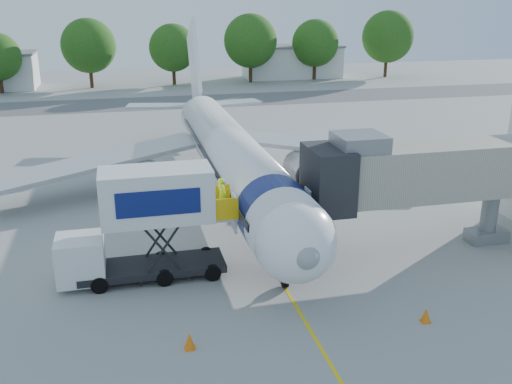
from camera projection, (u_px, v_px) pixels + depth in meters
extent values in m
plane|color=#9B9B98|center=(242.00, 216.00, 35.76)|extent=(160.00, 160.00, 0.00)
cube|color=yellow|center=(242.00, 216.00, 35.76)|extent=(0.15, 70.00, 0.01)
cube|color=#59595B|center=(175.00, 102.00, 74.40)|extent=(120.00, 10.00, 0.01)
cylinder|color=white|center=(233.00, 158.00, 37.55)|extent=(3.70, 28.00, 3.70)
sphere|color=white|center=(295.00, 241.00, 24.67)|extent=(3.70, 3.70, 3.70)
sphere|color=gray|center=(307.00, 256.00, 23.24)|extent=(1.10, 1.10, 1.10)
cone|color=white|center=(197.00, 110.00, 53.19)|extent=(3.70, 6.00, 3.70)
cube|color=white|center=(194.00, 63.00, 52.75)|extent=(0.35, 7.26, 8.29)
cube|color=#ACAEB0|center=(341.00, 147.00, 42.97)|extent=(16.17, 9.32, 1.42)
cube|color=#ACAEB0|center=(94.00, 162.00, 39.02)|extent=(16.17, 9.32, 1.42)
cylinder|color=#999BA0|center=(304.00, 170.00, 40.69)|extent=(2.10, 3.60, 2.10)
cylinder|color=#999BA0|center=(148.00, 181.00, 38.27)|extent=(2.10, 3.60, 2.10)
cube|color=black|center=(298.00, 235.00, 24.25)|extent=(2.60, 1.39, 0.81)
cylinder|color=navy|center=(277.00, 217.00, 27.43)|extent=(3.73, 2.00, 3.73)
cylinder|color=silver|center=(285.00, 273.00, 26.78)|extent=(0.16, 0.16, 1.50)
cylinder|color=black|center=(285.00, 281.00, 26.92)|extent=(0.25, 0.64, 0.64)
cylinder|color=black|center=(260.00, 178.00, 41.71)|extent=(0.35, 0.90, 0.90)
cylinder|color=black|center=(189.00, 183.00, 40.56)|extent=(0.35, 0.90, 0.90)
cube|color=#ABA592|center=(437.00, 171.00, 29.87)|extent=(13.60, 2.60, 2.80)
cube|color=black|center=(328.00, 179.00, 28.53)|extent=(2.00, 3.20, 3.20)
cube|color=slate|center=(360.00, 142.00, 28.30)|extent=(2.40, 2.40, 0.80)
cylinder|color=slate|center=(489.00, 216.00, 31.58)|extent=(0.90, 0.90, 3.00)
cube|color=slate|center=(486.00, 236.00, 31.95)|extent=(2.20, 1.20, 0.70)
cylinder|color=black|center=(472.00, 237.00, 31.76)|extent=(0.30, 0.70, 0.70)
cylinder|color=black|center=(500.00, 234.00, 32.15)|extent=(0.30, 0.70, 0.70)
cube|color=black|center=(153.00, 267.00, 27.82)|extent=(7.00, 2.30, 0.35)
cube|color=silver|center=(81.00, 259.00, 26.84)|extent=(2.20, 2.20, 2.10)
cube|color=black|center=(80.00, 250.00, 26.69)|extent=(1.90, 2.10, 0.70)
cube|color=silver|center=(157.00, 195.00, 26.71)|extent=(5.20, 2.40, 2.50)
cube|color=navy|center=(158.00, 203.00, 25.59)|extent=(3.80, 0.04, 1.20)
cube|color=silver|center=(223.00, 213.00, 27.79)|extent=(1.10, 2.20, 0.10)
cube|color=#EAB40C|center=(227.00, 210.00, 26.65)|extent=(1.10, 0.06, 1.10)
cube|color=#EAB40C|center=(219.00, 195.00, 28.58)|extent=(1.10, 0.06, 1.10)
cylinder|color=black|center=(213.00, 273.00, 27.52)|extent=(0.80, 0.25, 0.80)
cylinder|color=black|center=(206.00, 255.00, 29.45)|extent=(0.80, 0.25, 0.80)
cylinder|color=black|center=(100.00, 285.00, 26.36)|extent=(0.80, 0.25, 0.80)
cylinder|color=black|center=(100.00, 265.00, 28.29)|extent=(0.80, 0.25, 0.80)
imported|color=#BDF81A|center=(222.00, 195.00, 27.49)|extent=(0.61, 0.74, 1.75)
cone|color=orange|center=(426.00, 315.00, 24.02)|extent=(0.42, 0.42, 0.66)
cube|color=orange|center=(425.00, 321.00, 24.12)|extent=(0.38, 0.38, 0.04)
cone|color=orange|center=(190.00, 341.00, 22.19)|extent=(0.44, 0.44, 0.70)
cube|color=orange|center=(190.00, 348.00, 22.29)|extent=(0.40, 0.40, 0.04)
cube|color=silver|center=(292.00, 62.00, 96.83)|extent=(16.00, 7.00, 5.00)
cube|color=slate|center=(292.00, 46.00, 95.97)|extent=(16.40, 7.40, 0.30)
cylinder|color=#382314|center=(1.00, 83.00, 80.88)|extent=(0.56, 0.56, 2.97)
cylinder|color=#382314|center=(91.00, 76.00, 85.70)|extent=(0.56, 0.56, 3.59)
sphere|color=#204E14|center=(88.00, 46.00, 84.28)|extent=(7.99, 7.99, 7.99)
cylinder|color=#382314|center=(174.00, 74.00, 88.86)|extent=(0.56, 0.56, 3.27)
sphere|color=#204E14|center=(173.00, 48.00, 87.56)|extent=(7.26, 7.26, 7.26)
cylinder|color=#382314|center=(250.00, 70.00, 91.12)|extent=(0.56, 0.56, 3.77)
sphere|color=#204E14|center=(250.00, 41.00, 89.63)|extent=(8.37, 8.37, 8.37)
cylinder|color=#382314|center=(314.00, 69.00, 94.45)|extent=(0.56, 0.56, 3.42)
sphere|color=#204E14|center=(315.00, 43.00, 93.09)|extent=(7.61, 7.61, 7.61)
cylinder|color=#382314|center=(386.00, 65.00, 97.52)|extent=(0.56, 0.56, 3.88)
sphere|color=#204E14|center=(388.00, 37.00, 95.98)|extent=(8.63, 8.63, 8.63)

